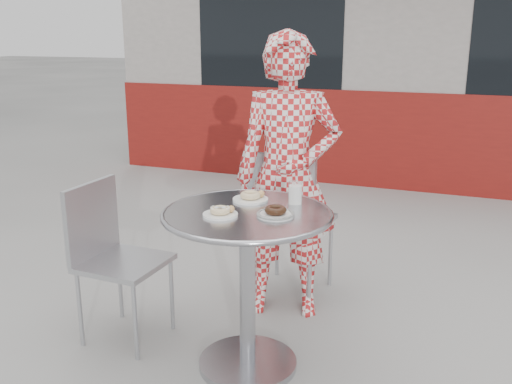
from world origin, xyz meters
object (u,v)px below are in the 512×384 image
(plate_near, at_px, (221,212))
(plate_checker, at_px, (276,213))
(chair_left, at_px, (124,292))
(seated_person, at_px, (288,177))
(bistro_table, at_px, (247,251))
(chair_far, at_px, (291,250))
(milk_cup, at_px, (295,193))
(plate_far, at_px, (251,197))

(plate_near, distance_m, plate_checker, 0.24)
(chair_left, distance_m, seated_person, 1.07)
(bistro_table, relative_size, chair_far, 0.87)
(chair_left, height_order, seated_person, seated_person)
(plate_checker, bearing_deg, chair_far, 102.76)
(chair_left, relative_size, milk_cup, 7.85)
(chair_far, xyz_separation_m, seated_person, (0.04, -0.22, 0.51))
(chair_left, relative_size, plate_checker, 4.94)
(milk_cup, bearing_deg, chair_far, 108.48)
(plate_far, xyz_separation_m, milk_cup, (0.21, 0.03, 0.03))
(chair_far, height_order, seated_person, seated_person)
(plate_checker, relative_size, milk_cup, 1.59)
(plate_near, xyz_separation_m, milk_cup, (0.25, 0.29, 0.03))
(bistro_table, xyz_separation_m, milk_cup, (0.16, 0.20, 0.24))
(seated_person, bearing_deg, chair_far, 85.47)
(milk_cup, bearing_deg, bistro_table, -129.53)
(plate_near, bearing_deg, plate_checker, 20.09)
(chair_far, bearing_deg, plate_checker, 107.95)
(chair_left, height_order, plate_far, plate_far)
(plate_near, bearing_deg, milk_cup, 49.69)
(plate_far, relative_size, plate_checker, 1.01)
(chair_left, bearing_deg, plate_checker, -90.75)
(bistro_table, distance_m, seated_person, 0.68)
(bistro_table, distance_m, milk_cup, 0.35)
(plate_checker, bearing_deg, chair_left, 177.06)
(chair_far, distance_m, seated_person, 0.56)
(chair_left, xyz_separation_m, plate_checker, (0.85, -0.04, 0.55))
(seated_person, relative_size, plate_near, 10.22)
(chair_left, relative_size, plate_near, 5.35)
(plate_far, bearing_deg, plate_checker, -44.22)
(bistro_table, height_order, plate_near, plate_near)
(chair_left, bearing_deg, milk_cup, -76.88)
(plate_far, relative_size, milk_cup, 1.61)
(chair_far, xyz_separation_m, plate_checker, (0.20, -0.88, 0.52))
(milk_cup, bearing_deg, plate_near, -130.31)
(chair_left, bearing_deg, seated_person, -45.92)
(chair_left, height_order, plate_near, same)
(plate_far, distance_m, plate_checker, 0.26)
(plate_near, relative_size, milk_cup, 1.47)
(bistro_table, relative_size, chair_left, 0.95)
(chair_left, height_order, milk_cup, milk_cup)
(chair_left, distance_m, plate_checker, 1.01)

